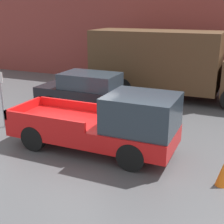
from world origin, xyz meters
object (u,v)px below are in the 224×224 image
(car, at_px, (89,92))
(newspaper_box, at_px, (114,73))
(traffic_cone, at_px, (223,174))
(parking_sign, at_px, (2,95))
(pickup_truck, at_px, (108,124))
(delivery_truck, at_px, (167,62))

(car, distance_m, newspaper_box, 6.29)
(newspaper_box, xyz_separation_m, traffic_cone, (7.52, -10.43, -0.18))
(car, relative_size, traffic_cone, 7.14)
(parking_sign, bearing_deg, newspaper_box, 86.45)
(traffic_cone, bearing_deg, car, 145.00)
(pickup_truck, distance_m, newspaper_box, 10.56)
(newspaper_box, bearing_deg, traffic_cone, -54.21)
(car, bearing_deg, traffic_cone, -35.00)
(car, distance_m, parking_sign, 3.82)
(pickup_truck, bearing_deg, car, 125.66)
(delivery_truck, xyz_separation_m, newspaper_box, (-3.98, 2.55, -1.31))
(pickup_truck, distance_m, traffic_cone, 3.64)
(car, xyz_separation_m, newspaper_box, (-1.38, 6.13, -0.36))
(parking_sign, distance_m, traffic_cone, 8.23)
(delivery_truck, distance_m, parking_sign, 8.23)
(car, xyz_separation_m, traffic_cone, (6.14, -4.30, -0.54))
(traffic_cone, bearing_deg, pickup_truck, 169.39)
(pickup_truck, relative_size, delivery_truck, 0.64)
(newspaper_box, height_order, traffic_cone, newspaper_box)
(pickup_truck, relative_size, newspaper_box, 5.35)
(car, relative_size, parking_sign, 2.01)
(delivery_truck, xyz_separation_m, traffic_cone, (3.54, -7.88, -1.50))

